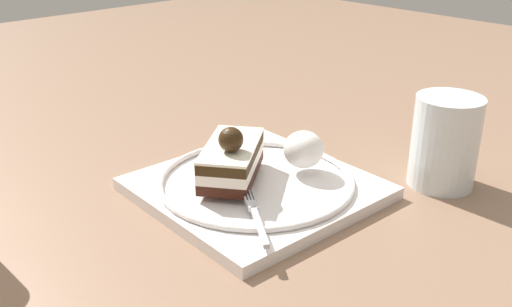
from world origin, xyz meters
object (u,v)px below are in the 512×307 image
Objects in this scene: dessert_plate at (256,186)px; drink_glass_near at (444,147)px; cake_slice at (234,160)px; fork at (255,215)px; whipped_cream_dollop at (304,149)px.

drink_glass_near is at bearing 53.59° from dessert_plate.
cake_slice is 0.10m from fork.
whipped_cream_dollop is 0.17m from drink_glass_near.
fork is at bearing -68.47° from whipped_cream_dollop.
drink_glass_near reaches higher than cake_slice.
dessert_plate is 2.52× the size of fork.
drink_glass_near is (0.12, 0.12, 0.00)m from whipped_cream_dollop.
whipped_cream_dollop is at bearing 67.36° from cake_slice.
drink_glass_near is at bearing 74.63° from fork.
whipped_cream_dollop reaches higher than fork.
cake_slice is 0.25m from drink_glass_near.
cake_slice reaches higher than dessert_plate.
drink_glass_near is (0.13, 0.18, 0.04)m from dessert_plate.
drink_glass_near reaches higher than whipped_cream_dollop.
cake_slice is at bearing -131.66° from dessert_plate.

